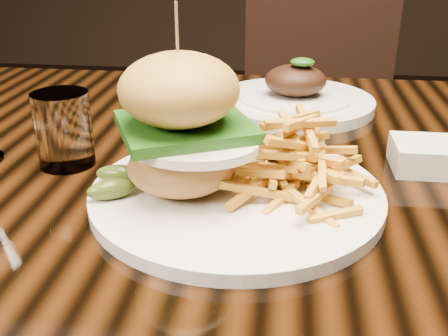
# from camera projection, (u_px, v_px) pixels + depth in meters

# --- Properties ---
(dining_table) EXTENTS (1.60, 0.90, 0.75)m
(dining_table) POSITION_uv_depth(u_px,v_px,m) (246.00, 210.00, 0.73)
(dining_table) COLOR black
(dining_table) RESTS_ON ground
(burger_plate) EXTENTS (0.33, 0.33, 0.22)m
(burger_plate) POSITION_uv_depth(u_px,v_px,m) (233.00, 152.00, 0.57)
(burger_plate) COLOR silver
(burger_plate) RESTS_ON dining_table
(ramekin) EXTENTS (0.10, 0.10, 0.04)m
(ramekin) POSITION_uv_depth(u_px,v_px,m) (423.00, 156.00, 0.67)
(ramekin) COLOR silver
(ramekin) RESTS_ON dining_table
(water_tumbler) EXTENTS (0.07, 0.07, 0.10)m
(water_tumbler) POSITION_uv_depth(u_px,v_px,m) (64.00, 129.00, 0.67)
(water_tumbler) COLOR white
(water_tumbler) RESTS_ON dining_table
(far_dish) EXTENTS (0.27, 0.27, 0.09)m
(far_dish) POSITION_uv_depth(u_px,v_px,m) (294.00, 98.00, 0.90)
(far_dish) COLOR silver
(far_dish) RESTS_ON dining_table
(chair_far) EXTENTS (0.50, 0.50, 0.95)m
(chair_far) POSITION_uv_depth(u_px,v_px,m) (321.00, 109.00, 1.57)
(chair_far) COLOR black
(chair_far) RESTS_ON ground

